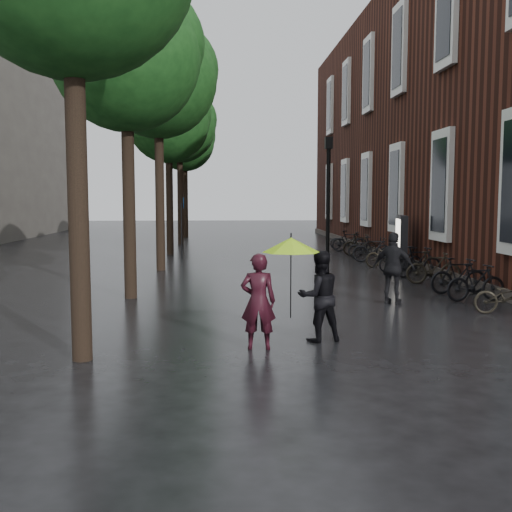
{
  "coord_description": "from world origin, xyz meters",
  "views": [
    {
      "loc": [
        -1.77,
        -8.61,
        2.61
      ],
      "look_at": [
        -0.91,
        5.53,
        1.23
      ],
      "focal_mm": 42.0,
      "sensor_mm": 36.0,
      "label": 1
    }
  ],
  "objects": [
    {
      "name": "parked_bicycles",
      "position": [
        4.61,
        13.12,
        0.48
      ],
      "size": [
        2.02,
        17.74,
        1.05
      ],
      "color": "black",
      "rests_on": "ground"
    },
    {
      "name": "person_black",
      "position": [
        0.02,
        2.04,
        0.83
      ],
      "size": [
        0.93,
        0.79,
        1.66
      ],
      "primitive_type": "imported",
      "rotation": [
        0.0,
        0.0,
        3.37
      ],
      "color": "black",
      "rests_on": "ground"
    },
    {
      "name": "person_burgundy",
      "position": [
        -1.12,
        1.53,
        0.83
      ],
      "size": [
        0.64,
        0.45,
        1.67
      ],
      "primitive_type": "imported",
      "rotation": [
        0.0,
        0.0,
        3.06
      ],
      "color": "black",
      "rests_on": "ground"
    },
    {
      "name": "lamp_post",
      "position": [
        1.66,
        10.24,
        2.74
      ],
      "size": [
        0.23,
        0.23,
        4.51
      ],
      "rotation": [
        0.0,
        0.0,
        -0.15
      ],
      "color": "black",
      "rests_on": "ground"
    },
    {
      "name": "cycle_sign",
      "position": [
        -3.4,
        17.82,
        1.73
      ],
      "size": [
        0.14,
        0.47,
        2.61
      ],
      "rotation": [
        0.0,
        0.0,
        0.06
      ],
      "color": "#262628",
      "rests_on": "ground"
    },
    {
      "name": "ground",
      "position": [
        0.0,
        0.0,
        0.0
      ],
      "size": [
        120.0,
        120.0,
        0.0
      ],
      "primitive_type": "plane",
      "color": "black"
    },
    {
      "name": "lime_umbrella",
      "position": [
        -0.54,
        1.7,
        1.79
      ],
      "size": [
        1.01,
        1.01,
        1.5
      ],
      "rotation": [
        0.0,
        0.0,
        0.14
      ],
      "color": "black",
      "rests_on": "ground"
    },
    {
      "name": "street_trees",
      "position": [
        -3.99,
        15.91,
        6.34
      ],
      "size": [
        4.33,
        34.03,
        8.91
      ],
      "color": "black",
      "rests_on": "ground"
    },
    {
      "name": "ad_lightbox",
      "position": [
        4.94,
        13.11,
        0.98
      ],
      "size": [
        0.3,
        1.29,
        1.95
      ],
      "rotation": [
        0.0,
        0.0,
        -0.17
      ],
      "color": "black",
      "rests_on": "ground"
    },
    {
      "name": "pedestrian_walking",
      "position": [
        2.49,
        5.74,
        0.89
      ],
      "size": [
        1.11,
        0.93,
        1.77
      ],
      "primitive_type": "imported",
      "rotation": [
        0.0,
        0.0,
        2.57
      ],
      "color": "black",
      "rests_on": "ground"
    },
    {
      "name": "brick_building",
      "position": [
        10.47,
        19.46,
        5.99
      ],
      "size": [
        10.2,
        33.2,
        12.0
      ],
      "color": "#38160F",
      "rests_on": "ground"
    }
  ]
}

